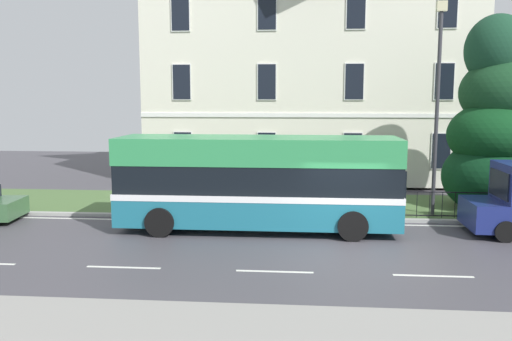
# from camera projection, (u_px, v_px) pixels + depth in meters

# --- Properties ---
(ground_plane) EXTENTS (60.00, 56.00, 0.18)m
(ground_plane) POSITION_uv_depth(u_px,v_px,m) (344.00, 245.00, 16.16)
(ground_plane) COLOR #444248
(georgian_townhouse) EXTENTS (17.10, 9.98, 12.75)m
(georgian_townhouse) POSITION_uv_depth(u_px,v_px,m) (309.00, 61.00, 30.12)
(georgian_townhouse) COLOR silver
(georgian_townhouse) RESTS_ON ground_plane
(iron_verge_railing) EXTENTS (14.87, 0.04, 0.97)m
(iron_verge_railing) POSITION_uv_depth(u_px,v_px,m) (311.00, 202.00, 19.60)
(iron_verge_railing) COLOR black
(iron_verge_railing) RESTS_ON ground_plane
(evergreen_tree) EXTENTS (4.14, 4.10, 7.86)m
(evergreen_tree) POSITION_uv_depth(u_px,v_px,m) (498.00, 129.00, 20.79)
(evergreen_tree) COLOR #423328
(evergreen_tree) RESTS_ON ground_plane
(single_decker_bus) EXTENTS (9.38, 2.67, 3.16)m
(single_decker_bus) POSITION_uv_depth(u_px,v_px,m) (258.00, 181.00, 17.80)
(single_decker_bus) COLOR #1D6A80
(single_decker_bus) RESTS_ON ground_plane
(street_lamp_post) EXTENTS (0.36, 0.24, 7.75)m
(street_lamp_post) POSITION_uv_depth(u_px,v_px,m) (438.00, 97.00, 19.25)
(street_lamp_post) COLOR #333338
(street_lamp_post) RESTS_ON ground_plane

